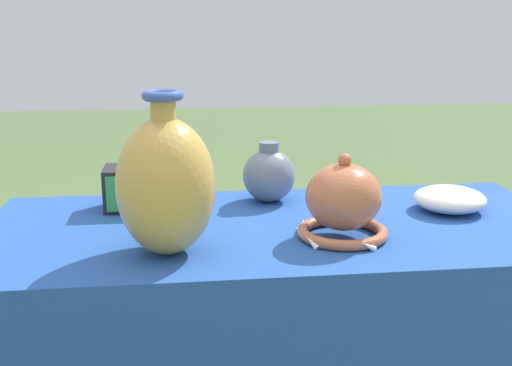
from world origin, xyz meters
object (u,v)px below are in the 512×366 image
object	(u,v)px
vase_tall_bulbous	(166,185)
mosaic_tile_box	(137,188)
vase_dome_bell	(343,204)
jar_round_slate	(271,175)
bowl_shallow_ivory	(450,199)

from	to	relation	value
vase_tall_bulbous	mosaic_tile_box	size ratio (longest dim) A/B	2.08
vase_tall_bulbous	vase_dome_bell	distance (m)	0.35
vase_tall_bulbous	mosaic_tile_box	xyz separation A→B (m)	(-0.07, 0.30, -0.08)
vase_dome_bell	jar_round_slate	bearing A→B (deg)	110.56
vase_dome_bell	mosaic_tile_box	distance (m)	0.49
vase_tall_bulbous	jar_round_slate	distance (m)	0.40
vase_tall_bulbous	vase_dome_bell	bearing A→B (deg)	7.36
jar_round_slate	vase_tall_bulbous	bearing A→B (deg)	-126.81
vase_dome_bell	mosaic_tile_box	bearing A→B (deg)	148.60
vase_tall_bulbous	bowl_shallow_ivory	xyz separation A→B (m)	(0.63, 0.19, -0.10)
bowl_shallow_ivory	vase_tall_bulbous	bearing A→B (deg)	-163.04
jar_round_slate	mosaic_tile_box	bearing A→B (deg)	-175.96
vase_dome_bell	mosaic_tile_box	size ratio (longest dim) A/B	1.34
mosaic_tile_box	jar_round_slate	bearing A→B (deg)	4.55
vase_dome_bell	bowl_shallow_ivory	distance (m)	0.32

